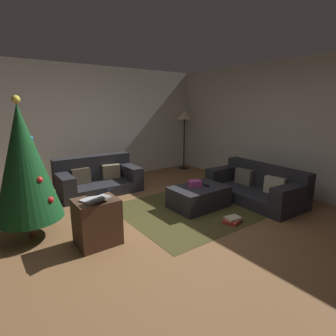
% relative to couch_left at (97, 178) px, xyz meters
% --- Properties ---
extents(ground_plane, '(6.40, 6.40, 0.00)m').
position_rel_couch_left_xyz_m(ground_plane, '(-0.01, -2.25, -0.27)').
color(ground_plane, brown).
extents(rear_partition, '(6.40, 0.12, 2.60)m').
position_rel_couch_left_xyz_m(rear_partition, '(-0.01, 0.89, 1.03)').
color(rear_partition, beige).
rests_on(rear_partition, ground_plane).
extents(corner_partition, '(0.12, 6.40, 2.60)m').
position_rel_couch_left_xyz_m(corner_partition, '(3.13, -2.25, 1.03)').
color(corner_partition, beige).
rests_on(corner_partition, ground_plane).
extents(couch_left, '(1.62, 0.92, 0.71)m').
position_rel_couch_left_xyz_m(couch_left, '(0.00, 0.00, 0.00)').
color(couch_left, '#26262B').
rests_on(couch_left, ground_plane).
extents(couch_right, '(0.98, 1.80, 0.65)m').
position_rel_couch_left_xyz_m(couch_right, '(2.24, -2.25, -0.02)').
color(couch_right, '#26262B').
rests_on(couch_right, ground_plane).
extents(ottoman, '(0.96, 0.66, 0.37)m').
position_rel_couch_left_xyz_m(ottoman, '(1.09, -1.89, -0.08)').
color(ottoman, '#26262B').
rests_on(ottoman, ground_plane).
extents(gift_box, '(0.23, 0.20, 0.11)m').
position_rel_couch_left_xyz_m(gift_box, '(1.05, -1.84, 0.15)').
color(gift_box, '#B23F8C').
rests_on(gift_box, ottoman).
extents(tv_remote, '(0.09, 0.17, 0.02)m').
position_rel_couch_left_xyz_m(tv_remote, '(1.24, -1.91, 0.11)').
color(tv_remote, black).
rests_on(tv_remote, ottoman).
extents(christmas_tree, '(0.85, 0.85, 1.86)m').
position_rel_couch_left_xyz_m(christmas_tree, '(-1.45, -1.35, 0.75)').
color(christmas_tree, brown).
rests_on(christmas_tree, ground_plane).
extents(side_table, '(0.52, 0.44, 0.60)m').
position_rel_couch_left_xyz_m(side_table, '(-0.80, -2.04, 0.03)').
color(side_table, '#4C3323').
rests_on(side_table, ground_plane).
extents(laptop, '(0.44, 0.46, 0.17)m').
position_rel_couch_left_xyz_m(laptop, '(-0.79, -2.10, 0.38)').
color(laptop, silver).
rests_on(laptop, side_table).
extents(book_stack, '(0.32, 0.27, 0.09)m').
position_rel_couch_left_xyz_m(book_stack, '(1.08, -2.67, -0.23)').
color(book_stack, '#B7332D').
rests_on(book_stack, ground_plane).
extents(corner_lamp, '(0.36, 0.36, 1.61)m').
position_rel_couch_left_xyz_m(corner_lamp, '(2.72, 0.49, 1.10)').
color(corner_lamp, black).
rests_on(corner_lamp, ground_plane).
extents(area_rug, '(2.60, 2.00, 0.01)m').
position_rel_couch_left_xyz_m(area_rug, '(1.09, -1.89, -0.26)').
color(area_rug, '#45401E').
rests_on(area_rug, ground_plane).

